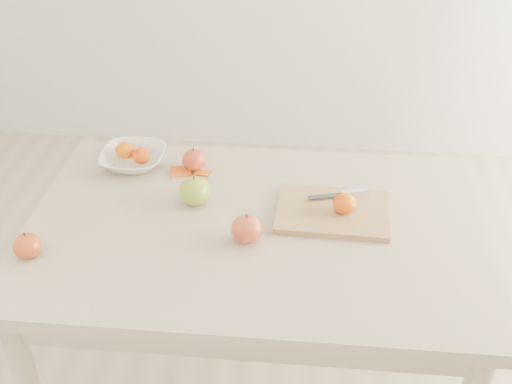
{
  "coord_description": "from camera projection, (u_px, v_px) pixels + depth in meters",
  "views": [
    {
      "loc": [
        0.13,
        -1.35,
        1.76
      ],
      "look_at": [
        0.0,
        0.05,
        0.82
      ],
      "focal_mm": 45.0,
      "sensor_mm": 36.0,
      "label": 1
    }
  ],
  "objects": [
    {
      "name": "board_tangerine",
      "position": [
        344.0,
        203.0,
        1.69
      ],
      "size": [
        0.06,
        0.06,
        0.05
      ],
      "primitive_type": "ellipsoid",
      "color": "#E64B08",
      "rests_on": "cutting_board"
    },
    {
      "name": "fruit_bowl",
      "position": [
        133.0,
        159.0,
        1.92
      ],
      "size": [
        0.19,
        0.19,
        0.05
      ],
      "primitive_type": "imported",
      "color": "white",
      "rests_on": "table"
    },
    {
      "name": "apple_red_e",
      "position": [
        247.0,
        229.0,
        1.61
      ],
      "size": [
        0.08,
        0.08,
        0.07
      ],
      "primitive_type": "ellipsoid",
      "color": "maroon",
      "rests_on": "table"
    },
    {
      "name": "table",
      "position": [
        254.0,
        254.0,
        1.74
      ],
      "size": [
        1.2,
        0.8,
        0.75
      ],
      "color": "beige",
      "rests_on": "ground"
    },
    {
      "name": "orange_peel_b",
      "position": [
        203.0,
        174.0,
        1.89
      ],
      "size": [
        0.05,
        0.04,
        0.01
      ],
      "primitive_type": "cube",
      "rotation": [
        -0.14,
        0.0,
        -0.13
      ],
      "color": "#C45F0D",
      "rests_on": "table"
    },
    {
      "name": "bowl_tangerine_far",
      "position": [
        141.0,
        156.0,
        1.9
      ],
      "size": [
        0.06,
        0.06,
        0.05
      ],
      "primitive_type": "ellipsoid",
      "color": "#D83C07",
      "rests_on": "fruit_bowl"
    },
    {
      "name": "bowl_tangerine_near",
      "position": [
        125.0,
        150.0,
        1.92
      ],
      "size": [
        0.06,
        0.06,
        0.05
      ],
      "primitive_type": "ellipsoid",
      "color": "orange",
      "rests_on": "fruit_bowl"
    },
    {
      "name": "apple_red_d",
      "position": [
        27.0,
        246.0,
        1.56
      ],
      "size": [
        0.07,
        0.07,
        0.06
      ],
      "primitive_type": "ellipsoid",
      "color": "maroon",
      "rests_on": "table"
    },
    {
      "name": "orange_peel_a",
      "position": [
        181.0,
        173.0,
        1.9
      ],
      "size": [
        0.07,
        0.06,
        0.01
      ],
      "primitive_type": "cube",
      "rotation": [
        0.21,
        0.0,
        0.24
      ],
      "color": "#CC4D0E",
      "rests_on": "table"
    },
    {
      "name": "apple_red_a",
      "position": [
        194.0,
        160.0,
        1.9
      ],
      "size": [
        0.07,
        0.07,
        0.06
      ],
      "primitive_type": "ellipsoid",
      "color": "maroon",
      "rests_on": "table"
    },
    {
      "name": "cutting_board",
      "position": [
        332.0,
        212.0,
        1.72
      ],
      "size": [
        0.31,
        0.23,
        0.02
      ],
      "primitive_type": "cube",
      "rotation": [
        0.0,
        0.0,
        -0.03
      ],
      "color": "tan",
      "rests_on": "table"
    },
    {
      "name": "apple_green",
      "position": [
        195.0,
        191.0,
        1.75
      ],
      "size": [
        0.09,
        0.09,
        0.08
      ],
      "primitive_type": "ellipsoid",
      "color": "#76A11F",
      "rests_on": "table"
    },
    {
      "name": "paring_knife",
      "position": [
        349.0,
        193.0,
        1.77
      ],
      "size": [
        0.17,
        0.07,
        0.01
      ],
      "color": "silver",
      "rests_on": "cutting_board"
    }
  ]
}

